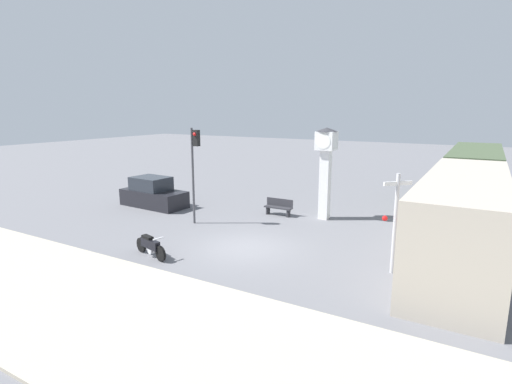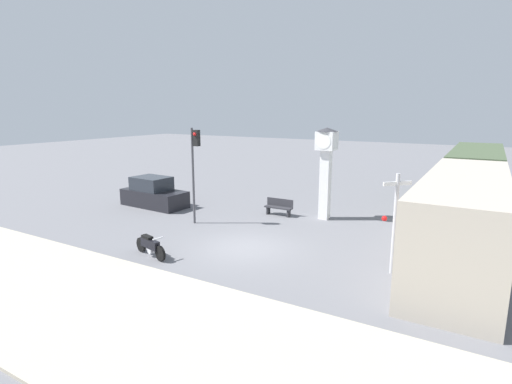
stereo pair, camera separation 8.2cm
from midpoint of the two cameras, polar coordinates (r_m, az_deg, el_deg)
name	(u,v)px [view 1 (the left image)]	position (r m, az deg, el deg)	size (l,w,h in m)	color
ground_plane	(245,248)	(17.25, -1.76, -7.96)	(120.00, 120.00, 0.00)	slate
sidewalk_strip	(120,316)	(12.50, -19.06, -16.41)	(36.00, 6.00, 0.10)	#B2A893
motorcycle	(150,246)	(16.69, -14.99, -7.45)	(2.05, 0.71, 0.92)	black
clock_tower	(326,159)	(21.36, 9.83, 4.60)	(1.15, 1.15, 4.89)	white
freight_train	(470,193)	(22.79, 28.14, -0.07)	(2.80, 22.91, 3.40)	#ADA393
traffic_light	(194,159)	(20.35, -8.90, 4.62)	(0.50, 0.35, 4.92)	#47474C
railroad_crossing_signal	(395,220)	(14.90, 19.13, -3.76)	(0.90, 0.82, 3.65)	#B7B7BC
bench	(279,207)	(22.32, 3.16, -2.08)	(1.60, 0.44, 0.92)	#2D2D33
parked_car	(153,194)	(25.09, -14.57, -0.30)	(4.30, 2.05, 1.80)	black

